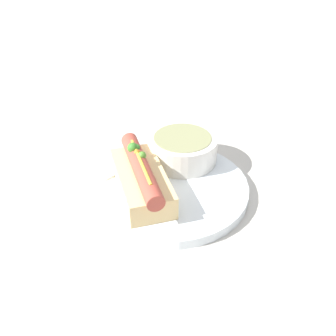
{
  "coord_description": "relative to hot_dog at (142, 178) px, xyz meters",
  "views": [
    {
      "loc": [
        0.39,
        -0.33,
        0.41
      ],
      "look_at": [
        0.0,
        0.0,
        0.05
      ],
      "focal_mm": 42.0,
      "sensor_mm": 36.0,
      "label": 1
    }
  ],
  "objects": [
    {
      "name": "dinner_plate",
      "position": [
        0.01,
        0.04,
        -0.03
      ],
      "size": [
        0.26,
        0.26,
        0.02
      ],
      "color": "white",
      "rests_on": "ground_plane"
    },
    {
      "name": "ground_plane",
      "position": [
        0.01,
        0.04,
        -0.04
      ],
      "size": [
        4.0,
        4.0,
        0.0
      ],
      "primitive_type": "plane",
      "color": "#BCB7AD"
    },
    {
      "name": "spoon",
      "position": [
        -0.07,
        0.1,
        -0.02
      ],
      "size": [
        0.03,
        0.17,
        0.01
      ],
      "rotation": [
        0.0,
        0.0,
        1.6
      ],
      "color": "#B7B7BC",
      "rests_on": "dinner_plate"
    },
    {
      "name": "hot_dog",
      "position": [
        0.0,
        0.0,
        0.0
      ],
      "size": [
        0.17,
        0.13,
        0.07
      ],
      "rotation": [
        0.0,
        0.0,
        -0.42
      ],
      "color": "#E5C17F",
      "rests_on": "dinner_plate"
    },
    {
      "name": "soup_bowl",
      "position": [
        -0.03,
        0.11,
        -0.0
      ],
      "size": [
        0.12,
        0.12,
        0.05
      ],
      "color": "silver",
      "rests_on": "dinner_plate"
    }
  ]
}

